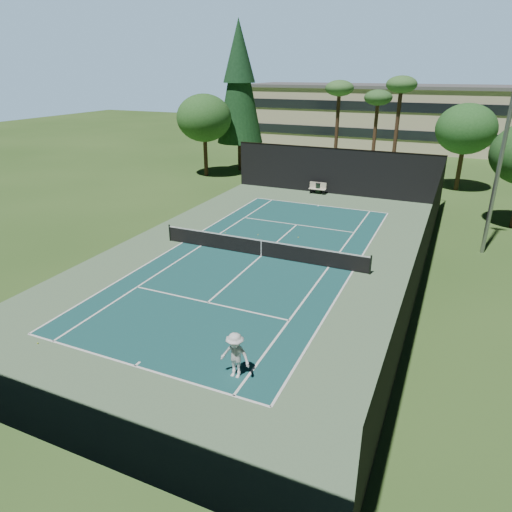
% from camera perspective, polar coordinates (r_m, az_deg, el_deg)
% --- Properties ---
extents(ground, '(160.00, 160.00, 0.00)m').
position_cam_1_polar(ground, '(27.07, 0.65, -0.01)').
color(ground, '#31531F').
rests_on(ground, ground).
extents(apron_slab, '(18.00, 32.00, 0.01)m').
position_cam_1_polar(apron_slab, '(27.07, 0.65, -0.00)').
color(apron_slab, '#567753').
rests_on(apron_slab, ground).
extents(court_surface, '(10.97, 23.77, 0.01)m').
position_cam_1_polar(court_surface, '(27.06, 0.65, 0.01)').
color(court_surface, '#174B4A').
rests_on(court_surface, ground).
extents(court_lines, '(11.07, 23.87, 0.01)m').
position_cam_1_polar(court_lines, '(27.06, 0.65, 0.03)').
color(court_lines, white).
rests_on(court_lines, ground).
extents(tennis_net, '(12.90, 0.10, 1.10)m').
position_cam_1_polar(tennis_net, '(26.86, 0.65, 1.09)').
color(tennis_net, black).
rests_on(tennis_net, ground).
extents(fence, '(18.04, 32.05, 4.03)m').
position_cam_1_polar(fence, '(26.43, 0.72, 4.07)').
color(fence, black).
rests_on(fence, ground).
extents(player, '(1.17, 0.70, 1.78)m').
position_cam_1_polar(player, '(16.55, -2.63, -12.31)').
color(player, silver).
rests_on(player, ground).
extents(tennis_ball_a, '(0.07, 0.07, 0.07)m').
position_cam_1_polar(tennis_ball_a, '(20.72, -25.62, -9.80)').
color(tennis_ball_a, '#BAD530').
rests_on(tennis_ball_a, ground).
extents(tennis_ball_b, '(0.07, 0.07, 0.07)m').
position_cam_1_polar(tennis_ball_b, '(30.47, 0.25, 2.66)').
color(tennis_ball_b, '#D0DB31').
rests_on(tennis_ball_b, ground).
extents(tennis_ball_c, '(0.07, 0.07, 0.07)m').
position_cam_1_polar(tennis_ball_c, '(30.14, 5.31, 2.35)').
color(tennis_ball_c, yellow).
rests_on(tennis_ball_c, ground).
extents(tennis_ball_d, '(0.06, 0.06, 0.06)m').
position_cam_1_polar(tennis_ball_d, '(30.92, -3.86, 2.90)').
color(tennis_ball_d, '#BED430').
rests_on(tennis_ball_d, ground).
extents(park_bench, '(1.50, 0.45, 1.02)m').
position_cam_1_polar(park_bench, '(41.22, 7.71, 8.46)').
color(park_bench, beige).
rests_on(park_bench, ground).
extents(trash_bin, '(0.56, 0.56, 0.95)m').
position_cam_1_polar(trash_bin, '(41.45, 7.79, 8.44)').
color(trash_bin, black).
rests_on(trash_bin, ground).
extents(pine_tree, '(4.80, 4.80, 15.00)m').
position_cam_1_polar(pine_tree, '(50.05, -2.12, 21.48)').
color(pine_tree, '#4A3020').
rests_on(pine_tree, ground).
extents(palm_a, '(2.80, 2.80, 9.32)m').
position_cam_1_polar(palm_a, '(48.52, 10.37, 19.52)').
color(palm_a, '#432C1C').
rests_on(palm_a, ground).
extents(palm_b, '(2.80, 2.80, 8.42)m').
position_cam_1_polar(palm_b, '(49.80, 15.00, 18.25)').
color(palm_b, '#4D3221').
rests_on(palm_b, ground).
extents(palm_c, '(2.80, 2.80, 9.77)m').
position_cam_1_polar(palm_c, '(46.40, 17.68, 19.28)').
color(palm_c, '#462E1E').
rests_on(palm_c, ground).
extents(decid_tree_a, '(5.12, 5.12, 7.62)m').
position_cam_1_polar(decid_tree_a, '(45.26, 24.77, 14.20)').
color(decid_tree_a, '#49331F').
rests_on(decid_tree_a, ground).
extents(decid_tree_c, '(5.44, 5.44, 8.09)m').
position_cam_1_polar(decid_tree_c, '(47.67, -6.51, 16.75)').
color(decid_tree_c, '#4F3021').
rests_on(decid_tree_c, ground).
extents(campus_building, '(40.50, 12.50, 8.30)m').
position_cam_1_polar(campus_building, '(69.95, 16.45, 16.48)').
color(campus_building, beige).
rests_on(campus_building, ground).
extents(light_pole, '(0.90, 0.25, 12.22)m').
position_cam_1_polar(light_pole, '(29.32, 28.57, 12.20)').
color(light_pole, gray).
rests_on(light_pole, ground).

